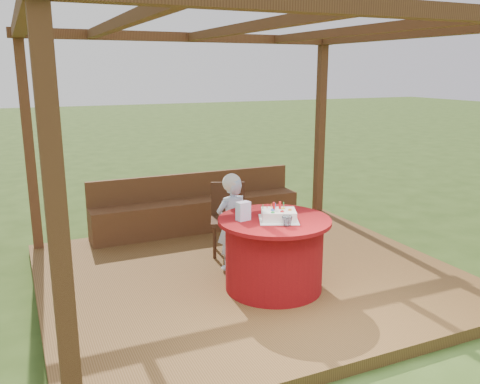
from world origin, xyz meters
The scene contains 10 objects.
ground centered at (0.00, 0.00, 0.00)m, with size 60.00×60.00×0.00m, color #2A4316.
deck centered at (0.00, 0.00, 0.06)m, with size 4.50×4.00×0.12m, color brown.
pergola centered at (0.00, 0.00, 2.41)m, with size 4.50×4.00×2.72m.
bench centered at (0.00, 1.72, 0.38)m, with size 3.00×0.42×0.80m.
table centered at (0.05, -0.50, 0.51)m, with size 1.16×1.16×0.76m.
chair centered at (0.05, 0.71, 0.60)m, with size 0.55×0.55×0.87m.
elderly_woman centered at (-0.13, 0.18, 0.69)m, with size 0.42×0.31×1.12m.
birthday_cake centered at (0.06, -0.55, 0.93)m, with size 0.51×0.51×0.18m.
gift_bag centered at (-0.27, -0.41, 0.98)m, with size 0.13×0.09×0.19m, color #F29CCD.
drinking_glass centered at (0.04, -0.76, 0.93)m, with size 0.10×0.10×0.10m, color white.
Camera 1 is at (-2.33, -4.87, 2.37)m, focal length 38.00 mm.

